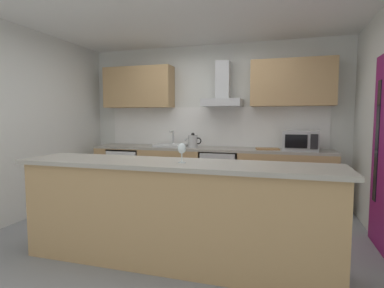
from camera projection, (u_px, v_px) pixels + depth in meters
name	position (u px, v px, depth m)	size (l,w,h in m)	color
ground	(177.00, 236.00, 3.63)	(5.38, 4.61, 0.02)	gray
ceiling	(176.00, 7.00, 3.41)	(5.38, 4.61, 0.02)	white
wall_back	(213.00, 122.00, 5.30)	(5.38, 0.12, 2.60)	silver
wall_left	(20.00, 124.00, 4.16)	(0.12, 4.61, 2.60)	silver
backsplash_tile	(212.00, 127.00, 5.24)	(3.72, 0.02, 0.66)	white
counter_back	(207.00, 175.00, 5.01)	(3.85, 0.60, 0.90)	tan
counter_island	(174.00, 213.00, 2.88)	(3.02, 0.64, 0.98)	tan
upper_cabinets	(210.00, 85.00, 5.03)	(3.80, 0.32, 0.70)	tan
oven	(221.00, 175.00, 4.92)	(0.60, 0.62, 0.80)	slate
refrigerator	(129.00, 172.00, 5.38)	(0.58, 0.60, 0.85)	white
microwave	(300.00, 140.00, 4.51)	(0.50, 0.38, 0.30)	#B7BABC
sink	(171.00, 145.00, 5.13)	(0.50, 0.40, 0.26)	silver
kettle	(193.00, 141.00, 4.97)	(0.29, 0.15, 0.24)	#B7BABC
range_hood	(223.00, 92.00, 4.93)	(0.62, 0.45, 0.72)	#B7BABC
wine_glass	(182.00, 149.00, 2.77)	(0.08, 0.08, 0.18)	silver
chopping_board	(267.00, 149.00, 4.65)	(0.34, 0.22, 0.02)	#9E7247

